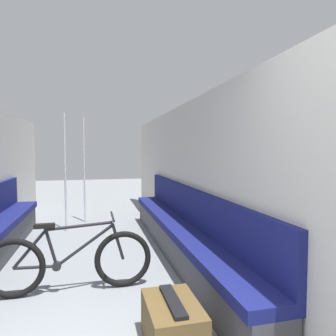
{
  "coord_description": "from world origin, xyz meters",
  "views": [
    {
      "loc": [
        0.1,
        -0.93,
        1.49
      ],
      "look_at": [
        1.31,
        3.95,
        1.2
      ],
      "focal_mm": 32.0,
      "sensor_mm": 36.0,
      "label": 1
    }
  ],
  "objects_px": {
    "grab_pole_far": "(84,171)",
    "luggage_bag": "(173,324)",
    "bicycle": "(70,262)",
    "bench_seat_row_right": "(180,234)",
    "grab_pole_near": "(65,174)"
  },
  "relations": [
    {
      "from": "bench_seat_row_right",
      "to": "grab_pole_far",
      "type": "bearing_deg",
      "value": 118.8
    },
    {
      "from": "bench_seat_row_right",
      "to": "grab_pole_near",
      "type": "xyz_separation_m",
      "value": [
        -1.68,
        1.84,
        0.74
      ]
    },
    {
      "from": "bicycle",
      "to": "luggage_bag",
      "type": "distance_m",
      "value": 1.39
    },
    {
      "from": "grab_pole_near",
      "to": "luggage_bag",
      "type": "xyz_separation_m",
      "value": [
        1.08,
        -3.71,
        -0.89
      ]
    },
    {
      "from": "grab_pole_far",
      "to": "luggage_bag",
      "type": "relative_size",
      "value": 3.71
    },
    {
      "from": "luggage_bag",
      "to": "bicycle",
      "type": "bearing_deg",
      "value": 126.37
    },
    {
      "from": "bench_seat_row_right",
      "to": "grab_pole_far",
      "type": "relative_size",
      "value": 2.15
    },
    {
      "from": "bicycle",
      "to": "grab_pole_far",
      "type": "height_order",
      "value": "grab_pole_far"
    },
    {
      "from": "bicycle",
      "to": "luggage_bag",
      "type": "xyz_separation_m",
      "value": [
        0.82,
        -1.11,
        -0.15
      ]
    },
    {
      "from": "grab_pole_near",
      "to": "grab_pole_far",
      "type": "xyz_separation_m",
      "value": [
        0.32,
        0.63,
        0.0
      ]
    },
    {
      "from": "grab_pole_far",
      "to": "luggage_bag",
      "type": "distance_m",
      "value": 4.49
    },
    {
      "from": "grab_pole_near",
      "to": "luggage_bag",
      "type": "bearing_deg",
      "value": -73.7
    },
    {
      "from": "bench_seat_row_right",
      "to": "bicycle",
      "type": "xyz_separation_m",
      "value": [
        -1.41,
        -0.75,
        -0.0
      ]
    },
    {
      "from": "bicycle",
      "to": "grab_pole_far",
      "type": "xyz_separation_m",
      "value": [
        0.06,
        3.22,
        0.74
      ]
    },
    {
      "from": "grab_pole_far",
      "to": "luggage_bag",
      "type": "height_order",
      "value": "grab_pole_far"
    }
  ]
}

